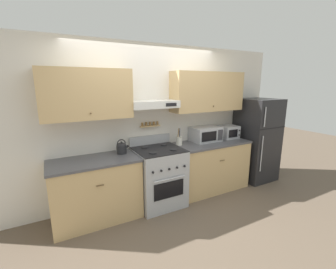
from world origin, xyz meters
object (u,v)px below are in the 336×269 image
(utensil_crock, at_px, (179,141))
(toaster_oven, at_px, (228,132))
(tea_kettle, at_px, (122,148))
(microwave, at_px, (205,134))
(stove_range, at_px, (159,176))
(refrigerator, at_px, (256,140))

(utensil_crock, relative_size, toaster_oven, 0.89)
(tea_kettle, xyz_separation_m, microwave, (1.58, 0.02, 0.04))
(microwave, xyz_separation_m, toaster_oven, (0.54, -0.02, -0.01))
(toaster_oven, bearing_deg, tea_kettle, 179.95)
(microwave, bearing_deg, toaster_oven, -2.09)
(microwave, distance_m, utensil_crock, 0.57)
(stove_range, xyz_separation_m, utensil_crock, (0.46, 0.14, 0.50))
(stove_range, xyz_separation_m, toaster_oven, (1.57, 0.14, 0.55))
(stove_range, distance_m, refrigerator, 2.23)
(refrigerator, height_order, microwave, refrigerator)
(stove_range, bearing_deg, utensil_crock, 17.37)
(refrigerator, bearing_deg, microwave, 171.83)
(microwave, height_order, toaster_oven, microwave)
(tea_kettle, height_order, microwave, microwave)
(refrigerator, distance_m, toaster_oven, 0.68)
(tea_kettle, relative_size, microwave, 0.42)
(microwave, bearing_deg, tea_kettle, -179.35)
(stove_range, height_order, microwave, microwave)
(microwave, relative_size, toaster_oven, 1.57)
(microwave, bearing_deg, utensil_crock, -178.21)
(tea_kettle, relative_size, utensil_crock, 0.74)
(microwave, relative_size, utensil_crock, 1.77)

